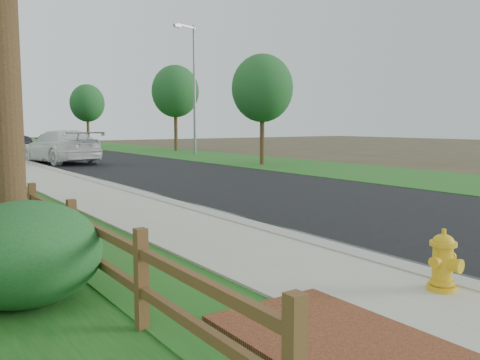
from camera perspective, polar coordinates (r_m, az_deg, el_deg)
ground at (r=7.44m, az=17.36°, el=-10.82°), size 120.00×120.00×0.00m
road at (r=40.71m, az=-19.95°, el=2.95°), size 8.00×90.00×0.02m
wet_gutter at (r=39.92m, az=-25.31°, el=2.68°), size 0.50×90.00×0.00m
verge_far at (r=42.97m, az=-11.01°, el=3.39°), size 6.00×90.00×0.04m
brick_patch at (r=5.24m, az=10.77°, el=-17.45°), size 1.60×2.40×0.11m
ranch_fence at (r=11.05m, az=-23.58°, el=-2.20°), size 0.12×16.92×1.10m
fire_hydrant at (r=6.83m, az=21.83°, el=-8.56°), size 0.50×0.41×0.77m
white_suv at (r=29.43m, az=-19.51°, el=3.57°), size 3.36×6.45×1.79m
dark_car_mid at (r=39.26m, az=-20.39°, el=4.00°), size 3.26×5.04×1.60m
dark_car_far at (r=46.13m, az=-25.07°, el=4.17°), size 3.83×5.49×1.72m
streetlight at (r=35.84m, az=-5.33°, el=10.92°), size 1.98×0.84×8.87m
shrub_b at (r=6.60m, az=-22.99°, el=-7.58°), size 2.02×2.02×1.26m
tree_near_right at (r=26.56m, az=2.52°, el=10.24°), size 3.18×3.18×5.72m
tree_mid_right at (r=40.64m, az=-7.28°, el=9.84°), size 3.70×3.70×6.71m
tree_far_right at (r=48.77m, az=-16.78°, el=8.26°), size 3.10×3.10×5.72m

